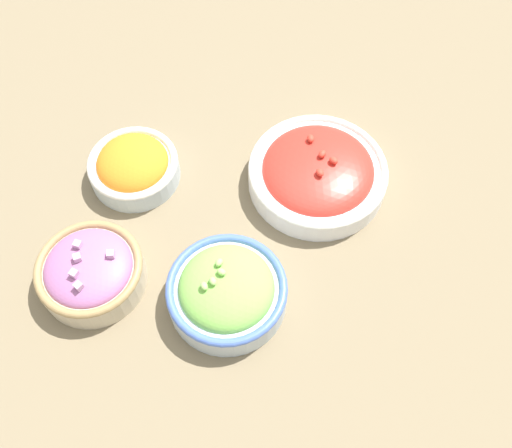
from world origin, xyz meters
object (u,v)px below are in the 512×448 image
(bowl_red_onion, at_px, (90,271))
(bowl_carrots, at_px, (133,166))
(bowl_lettuce, at_px, (227,291))
(bowl_cherry_tomatoes, at_px, (318,173))

(bowl_red_onion, height_order, bowl_carrots, bowl_red_onion)
(bowl_lettuce, distance_m, bowl_red_onion, 0.20)
(bowl_lettuce, distance_m, bowl_carrots, 0.26)
(bowl_cherry_tomatoes, height_order, bowl_red_onion, bowl_red_onion)
(bowl_cherry_tomatoes, relative_size, bowl_lettuce, 1.30)
(bowl_red_onion, distance_m, bowl_carrots, 0.19)
(bowl_cherry_tomatoes, distance_m, bowl_carrots, 0.29)
(bowl_cherry_tomatoes, xyz_separation_m, bowl_red_onion, (-0.28, -0.25, 0.00))
(bowl_red_onion, xyz_separation_m, bowl_carrots, (-0.01, 0.19, -0.00))
(bowl_cherry_tomatoes, distance_m, bowl_lettuce, 0.24)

